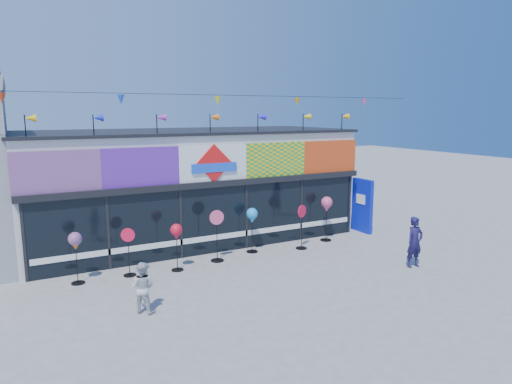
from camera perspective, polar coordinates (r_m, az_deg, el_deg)
ground at (r=12.98m, az=0.85°, el=-11.60°), size 80.00×80.00×0.00m
kite_shop at (r=17.72m, az=-8.44°, el=1.02°), size 16.00×5.70×5.31m
blue_sign at (r=18.76m, az=13.13°, el=-1.64°), size 0.20×1.08×2.15m
spinner_0 at (r=13.69m, az=-21.66°, el=-5.90°), size 0.38×0.38×1.49m
spinner_1 at (r=13.97m, az=-15.63°, el=-7.08°), size 0.39×0.37×1.44m
spinner_2 at (r=13.99m, az=-9.92°, el=-5.09°), size 0.37×0.37×1.46m
spinner_3 at (r=14.77m, az=-4.90°, el=-5.30°), size 0.47×0.43×1.68m
spinner_4 at (r=15.56m, az=-0.50°, el=-3.12°), size 0.39×0.39×1.56m
spinner_5 at (r=16.12m, az=5.73°, el=-4.21°), size 0.43×0.40×1.58m
spinner_6 at (r=17.14m, az=8.83°, el=-1.68°), size 0.43×0.43×1.68m
adult_man at (r=15.03m, az=19.23°, el=-5.93°), size 0.59×0.40×1.59m
child at (r=11.49m, az=-13.98°, el=-11.48°), size 0.69×0.67×1.25m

